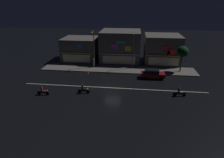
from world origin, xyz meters
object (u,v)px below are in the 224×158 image
object	(u,v)px
motorcycle_following	(83,89)
motorcycle_opposite_lane	(179,92)
pedestrian_on_sidewalk	(94,63)
motorcycle_lead	(43,91)
streetlamp_west	(94,46)
parked_car_near_kerb	(152,74)
traffic_cone	(88,72)
streetlamp_mid	(133,48)

from	to	relation	value
motorcycle_following	motorcycle_opposite_lane	world-z (taller)	same
pedestrian_on_sidewalk	motorcycle_lead	bearing A→B (deg)	175.20
streetlamp_west	pedestrian_on_sidewalk	size ratio (longest dim) A/B	4.01
streetlamp_west	parked_car_near_kerb	world-z (taller)	streetlamp_west
pedestrian_on_sidewalk	motorcycle_opposite_lane	distance (m)	19.20
parked_car_near_kerb	motorcycle_following	size ratio (longest dim) A/B	2.26
traffic_cone	parked_car_near_kerb	bearing A→B (deg)	-4.98
streetlamp_mid	traffic_cone	world-z (taller)	streetlamp_mid
motorcycle_lead	motorcycle_following	world-z (taller)	same
parked_car_near_kerb	motorcycle_lead	xyz separation A→B (m)	(-17.00, -8.84, -0.24)
streetlamp_mid	motorcycle_lead	distance (m)	19.36
streetlamp_mid	pedestrian_on_sidewalk	distance (m)	8.93
pedestrian_on_sidewalk	parked_car_near_kerb	xyz separation A→B (m)	(11.99, -4.58, -0.16)
motorcycle_following	motorcycle_opposite_lane	size ratio (longest dim) A/B	1.00
parked_car_near_kerb	traffic_cone	bearing A→B (deg)	-4.98
pedestrian_on_sidewalk	traffic_cone	xyz separation A→B (m)	(-0.43, -3.50, -0.76)
streetlamp_mid	motorcycle_opposite_lane	bearing A→B (deg)	-57.95
streetlamp_west	motorcycle_lead	size ratio (longest dim) A/B	4.02
streetlamp_mid	streetlamp_west	bearing A→B (deg)	-178.65
motorcycle_opposite_lane	traffic_cone	bearing A→B (deg)	-23.56
streetlamp_mid	parked_car_near_kerb	world-z (taller)	streetlamp_mid
streetlamp_mid	parked_car_near_kerb	xyz separation A→B (m)	(3.78, -4.75, -3.66)
streetlamp_mid	motorcycle_opposite_lane	distance (m)	14.18
parked_car_near_kerb	motorcycle_opposite_lane	distance (m)	7.64
traffic_cone	motorcycle_opposite_lane	bearing A→B (deg)	-26.41
pedestrian_on_sidewalk	motorcycle_opposite_lane	bearing A→B (deg)	-110.74
streetlamp_west	motorcycle_lead	xyz separation A→B (m)	(-5.19, -13.40, -3.98)
pedestrian_on_sidewalk	motorcycle_following	bearing A→B (deg)	-159.85
parked_car_near_kerb	motorcycle_lead	bearing A→B (deg)	27.48
pedestrian_on_sidewalk	motorcycle_following	distance (m)	12.17
parked_car_near_kerb	motorcycle_opposite_lane	size ratio (longest dim) A/B	2.26
pedestrian_on_sidewalk	traffic_cone	size ratio (longest dim) A/B	3.47
streetlamp_mid	traffic_cone	distance (m)	10.31
streetlamp_west	parked_car_near_kerb	xyz separation A→B (m)	(11.81, -4.57, -3.74)
streetlamp_west	parked_car_near_kerb	distance (m)	13.20
parked_car_near_kerb	motorcycle_opposite_lane	bearing A→B (deg)	116.95
streetlamp_west	streetlamp_mid	xyz separation A→B (m)	(8.03, 0.19, -0.08)
streetlamp_mid	motorcycle_following	bearing A→B (deg)	-120.56
streetlamp_mid	motorcycle_lead	xyz separation A→B (m)	(-13.22, -13.59, -3.90)
motorcycle_following	parked_car_near_kerb	bearing A→B (deg)	-139.09
pedestrian_on_sidewalk	motorcycle_lead	size ratio (longest dim) A/B	1.00
streetlamp_mid	parked_car_near_kerb	size ratio (longest dim) A/B	1.74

